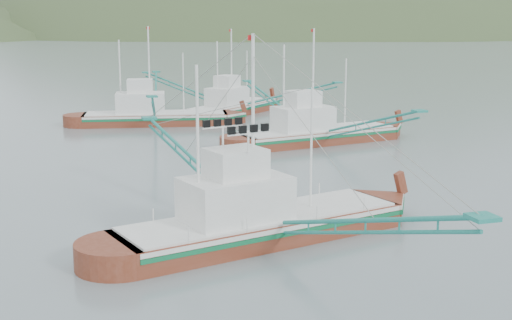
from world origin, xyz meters
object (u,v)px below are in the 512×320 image
object	(u,v)px
bg_boat_far	(234,95)
bg_boat_right	(316,123)
main_boat	(259,201)
bg_boat_extra	(153,107)

from	to	relation	value
bg_boat_far	bg_boat_right	bearing A→B (deg)	-126.26
main_boat	bg_boat_right	size ratio (longest dim) A/B	1.02
bg_boat_extra	main_boat	bearing A→B (deg)	-81.57
bg_boat_right	bg_boat_far	xyz separation A→B (m)	(-1.91, 21.23, 0.42)
main_boat	bg_boat_extra	bearing A→B (deg)	73.55
main_boat	bg_boat_right	xyz separation A→B (m)	(14.01, 26.30, -0.26)
bg_boat_right	bg_boat_extra	xyz separation A→B (m)	(-12.47, 15.91, 0.01)
bg_boat_right	bg_boat_extra	size ratio (longest dim) A/B	1.00
bg_boat_extra	bg_boat_right	bearing A→B (deg)	-41.40
bg_boat_right	bg_boat_extra	distance (m)	20.21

